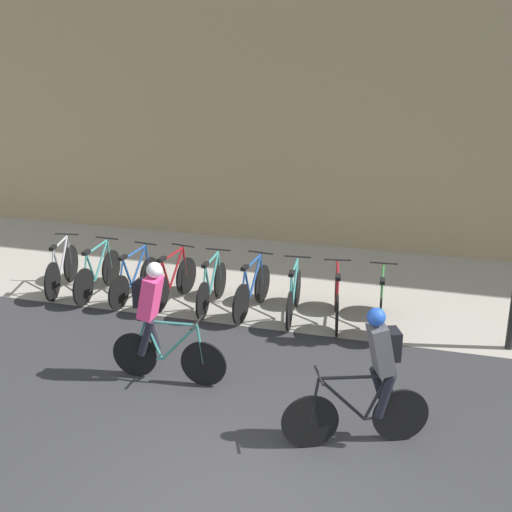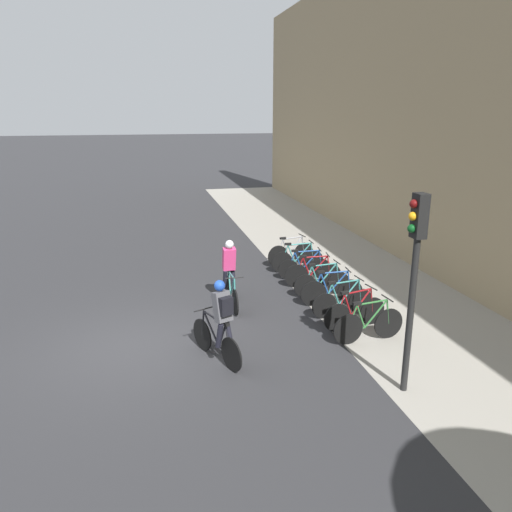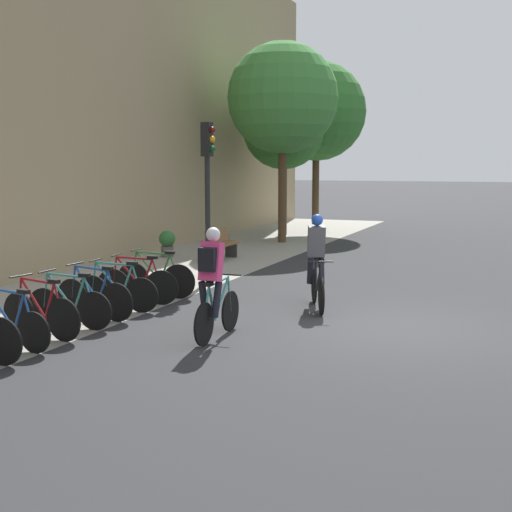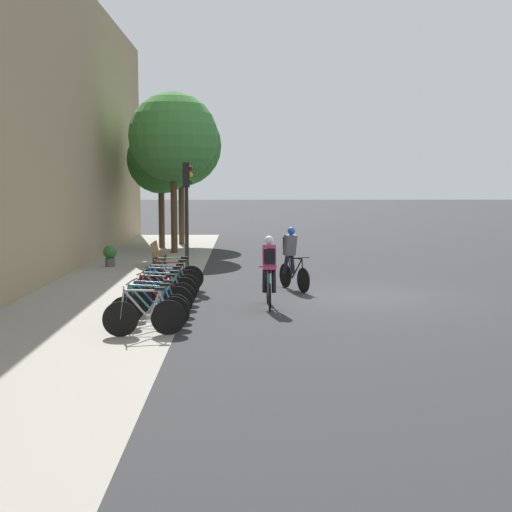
{
  "view_description": "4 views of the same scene",
  "coord_description": "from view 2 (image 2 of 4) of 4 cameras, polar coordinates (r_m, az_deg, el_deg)",
  "views": [
    {
      "loc": [
        1.87,
        -5.81,
        5.07
      ],
      "look_at": [
        -1.01,
        4.3,
        1.34
      ],
      "focal_mm": 50.0,
      "sensor_mm": 36.0,
      "label": 1
    },
    {
      "loc": [
        10.25,
        0.34,
        4.98
      ],
      "look_at": [
        -1.76,
        3.15,
        1.36
      ],
      "focal_mm": 35.0,
      "sensor_mm": 36.0,
      "label": 2
    },
    {
      "loc": [
        -11.81,
        -2.06,
        2.74
      ],
      "look_at": [
        -0.68,
        2.27,
        1.19
      ],
      "focal_mm": 50.0,
      "sensor_mm": 36.0,
      "label": 3
    },
    {
      "loc": [
        -19.07,
        3.13,
        3.09
      ],
      "look_at": [
        -2.04,
        2.81,
        1.3
      ],
      "focal_mm": 50.0,
      "sensor_mm": 36.0,
      "label": 4
    }
  ],
  "objects": [
    {
      "name": "parked_bike_0",
      "position": [
        16.59,
        4.0,
        0.36
      ],
      "size": [
        0.46,
        1.65,
        0.99
      ],
      "color": "black",
      "rests_on": "ground"
    },
    {
      "name": "parked_bike_1",
      "position": [
        15.92,
        4.77,
        -0.38
      ],
      "size": [
        0.46,
        1.71,
        0.97
      ],
      "color": "black",
      "rests_on": "ground"
    },
    {
      "name": "parked_bike_6",
      "position": [
        12.67,
        9.87,
        -5.09
      ],
      "size": [
        0.46,
        1.66,
        0.96
      ],
      "color": "black",
      "rests_on": "ground"
    },
    {
      "name": "parked_bike_5",
      "position": [
        13.3,
        8.65,
        -3.93
      ],
      "size": [
        0.46,
        1.67,
        0.98
      ],
      "color": "black",
      "rests_on": "ground"
    },
    {
      "name": "kerb_strip",
      "position": [
        13.07,
        17.51,
        -6.8
      ],
      "size": [
        44.0,
        4.5,
        0.01
      ],
      "primitive_type": "cube",
      "color": "gray",
      "rests_on": "ground"
    },
    {
      "name": "parked_bike_2",
      "position": [
        15.26,
        5.61,
        -1.23
      ],
      "size": [
        0.46,
        1.63,
        0.94
      ],
      "color": "black",
      "rests_on": "ground"
    },
    {
      "name": "cyclist_grey",
      "position": [
        10.04,
        -4.09,
        -7.36
      ],
      "size": [
        1.69,
        0.78,
        1.79
      ],
      "color": "black",
      "rests_on": "ground"
    },
    {
      "name": "parked_bike_4",
      "position": [
        13.95,
        7.54,
        -2.97
      ],
      "size": [
        0.46,
        1.64,
        0.96
      ],
      "color": "black",
      "rests_on": "ground"
    },
    {
      "name": "ground",
      "position": [
        11.4,
        -13.75,
        -10.03
      ],
      "size": [
        200.0,
        200.0,
        0.0
      ],
      "primitive_type": "plane",
      "color": "#2B2B2D"
    },
    {
      "name": "parked_bike_8",
      "position": [
        11.43,
        12.74,
        -7.59
      ],
      "size": [
        0.46,
        1.72,
        0.99
      ],
      "color": "black",
      "rests_on": "ground"
    },
    {
      "name": "parked_bike_7",
      "position": [
        12.04,
        11.23,
        -6.28
      ],
      "size": [
        0.47,
        1.66,
        0.98
      ],
      "color": "black",
      "rests_on": "ground"
    },
    {
      "name": "traffic_light_pole",
      "position": [
        8.93,
        17.71,
        -0.31
      ],
      "size": [
        0.26,
        0.3,
        3.66
      ],
      "color": "black",
      "rests_on": "ground"
    },
    {
      "name": "parked_bike_3",
      "position": [
        14.6,
        6.54,
        -1.99
      ],
      "size": [
        0.46,
        1.65,
        0.98
      ],
      "color": "black",
      "rests_on": "ground"
    },
    {
      "name": "cyclist_pink",
      "position": [
        13.02,
        -3.02,
        -1.7
      ],
      "size": [
        1.7,
        0.46,
        1.77
      ],
      "color": "black",
      "rests_on": "ground"
    }
  ]
}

